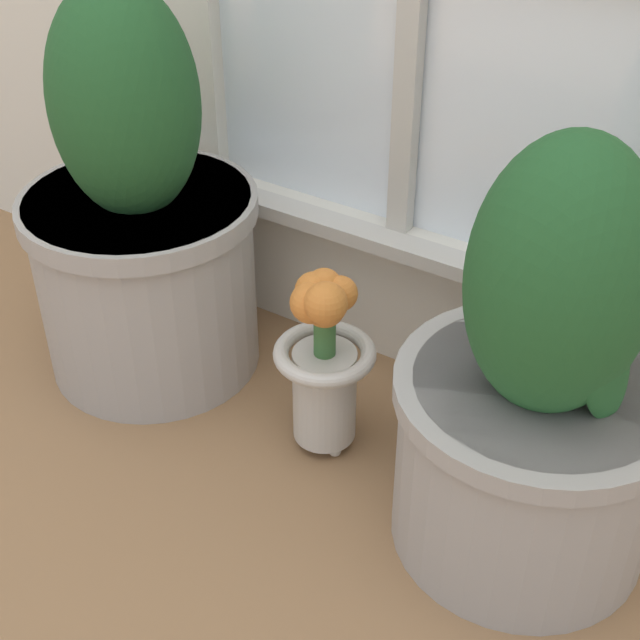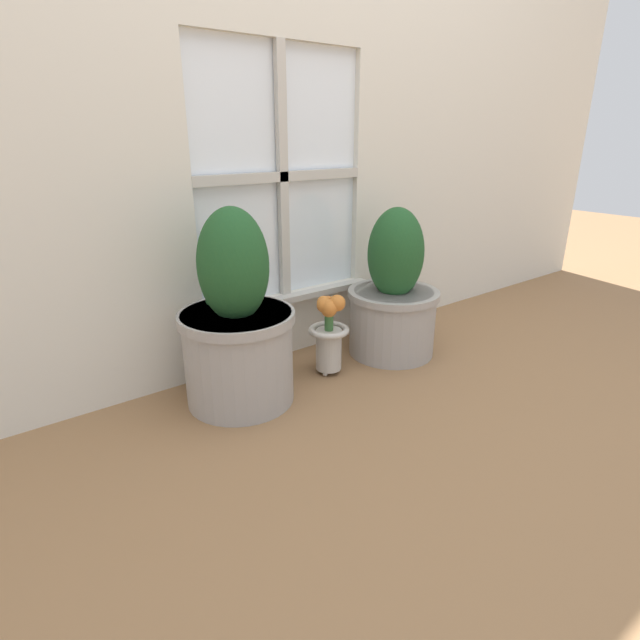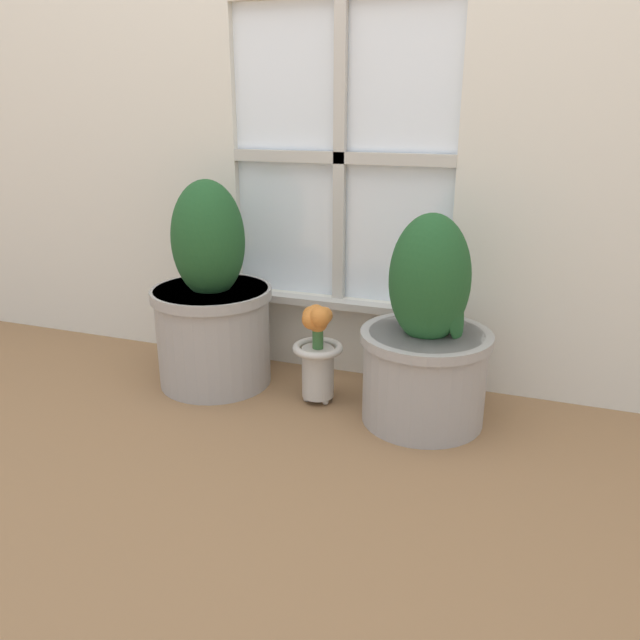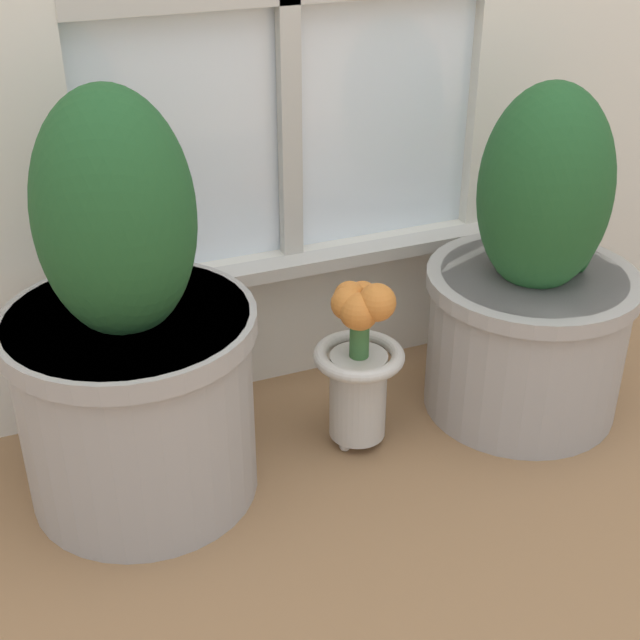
% 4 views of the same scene
% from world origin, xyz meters
% --- Properties ---
extents(ground_plane, '(10.00, 10.00, 0.00)m').
position_xyz_m(ground_plane, '(0.00, 0.00, 0.00)').
color(ground_plane, olive).
extents(potted_plant_left, '(0.38, 0.38, 0.66)m').
position_xyz_m(potted_plant_left, '(-0.34, 0.27, 0.26)').
color(potted_plant_left, '#9E9993').
rests_on(potted_plant_left, ground_plane).
extents(potted_plant_right, '(0.37, 0.37, 0.60)m').
position_xyz_m(potted_plant_right, '(0.34, 0.24, 0.24)').
color(potted_plant_right, '#9E9993').
rests_on(potted_plant_right, ground_plane).
extents(flower_vase, '(0.15, 0.15, 0.31)m').
position_xyz_m(flower_vase, '(0.02, 0.25, 0.17)').
color(flower_vase, '#BCB7AD').
rests_on(flower_vase, ground_plane).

